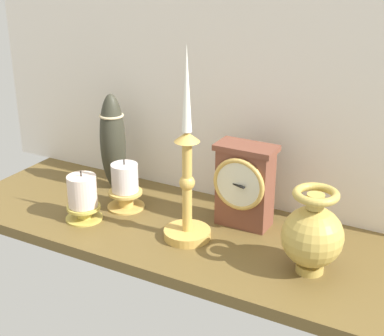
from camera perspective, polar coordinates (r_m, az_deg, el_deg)
ground_plane at (r=126.07cm, az=-1.88°, el=-6.01°), size 100.00×36.00×2.40cm
back_wall at (r=129.85cm, az=2.15°, el=10.71°), size 120.00×2.00×65.00cm
mantel_clock at (r=121.82cm, az=5.14°, el=-1.65°), size 12.52×8.03×17.99cm
candlestick_tall_left at (r=115.15cm, az=-0.49°, el=-1.76°), size 9.66×9.66×39.80cm
brass_vase_bulbous at (r=107.68cm, az=11.72°, el=-6.37°), size 11.38×11.38×16.44cm
pillar_candle_front at (r=131.49cm, az=-6.56°, el=-1.77°), size 8.49×8.49×11.70cm
pillar_candle_near_clock at (r=127.65cm, az=-10.64°, el=-2.87°), size 8.11×8.11×11.31cm
tall_ceramic_vase at (r=139.58cm, az=-7.76°, el=2.59°), size 6.11×6.11×23.60cm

